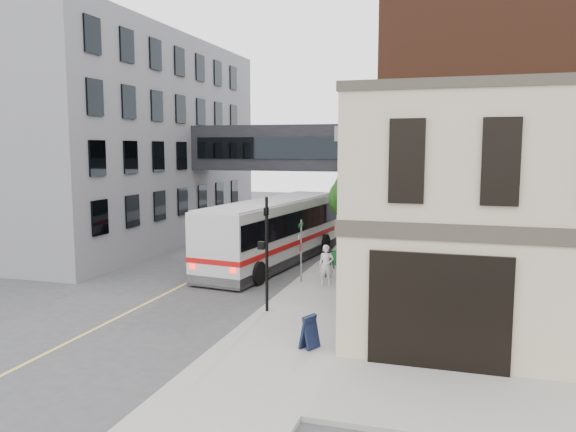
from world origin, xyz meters
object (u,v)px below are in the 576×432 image
Objects in this scene: pedestrian_a at (326,265)px; bus at (274,229)px; pedestrian_c at (327,262)px; newspaper_box at (336,258)px; sandwich_board at (309,332)px; pedestrian_b at (364,245)px.

bus is at bearing 121.84° from pedestrian_a.
bus is 8.86× the size of pedestrian_c.
sandwich_board reaches higher than newspaper_box.
pedestrian_c is at bearing -39.07° from bus.
pedestrian_b is 2.53m from newspaper_box.
pedestrian_b is at bearing 67.38° from newspaper_box.
bus is at bearing -152.78° from pedestrian_b.
pedestrian_b is (4.78, 2.15, -1.01)m from bus.
pedestrian_c is 1.40× the size of sandwich_board.
pedestrian_a reaches higher than newspaper_box.
newspaper_box is at bearing -116.04° from pedestrian_b.
pedestrian_b is 2.01× the size of newspaper_box.
pedestrian_b reaches higher than pedestrian_c.
bus is at bearing -174.10° from newspaper_box.
bus reaches higher than pedestrian_c.
bus is 5.33m from pedestrian_b.
pedestrian_c is (-1.02, -5.20, -0.07)m from pedestrian_b.
newspaper_box is at bearing -0.53° from bus.
pedestrian_b reaches higher than newspaper_box.
pedestrian_c is at bearing -98.08° from pedestrian_b.
pedestrian_a is 8.30m from sandwich_board.
sandwich_board is (1.66, -9.79, -0.22)m from pedestrian_c.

